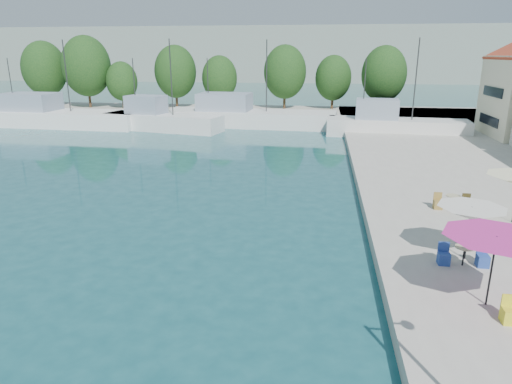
% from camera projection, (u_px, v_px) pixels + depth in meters
% --- Properties ---
extents(quay_far, '(90.00, 16.00, 0.60)m').
position_uv_depth(quay_far, '(238.00, 113.00, 63.65)').
color(quay_far, '#A9A398').
rests_on(quay_far, ground).
extents(hill_west, '(180.00, 40.00, 16.00)m').
position_uv_depth(hill_west, '(223.00, 54.00, 152.46)').
color(hill_west, gray).
rests_on(hill_west, ground).
extents(hill_east, '(140.00, 40.00, 12.00)m').
position_uv_depth(hill_east, '(427.00, 60.00, 162.40)').
color(hill_east, gray).
rests_on(hill_east, ground).
extents(trawler_01, '(21.31, 6.37, 10.20)m').
position_uv_depth(trawler_01, '(51.00, 117.00, 54.28)').
color(trawler_01, white).
rests_on(trawler_01, ground).
extents(trawler_02, '(14.06, 6.34, 10.20)m').
position_uv_depth(trawler_02, '(160.00, 121.00, 51.20)').
color(trawler_02, silver).
rests_on(trawler_02, ground).
extents(trawler_03, '(20.50, 6.51, 10.20)m').
position_uv_depth(trawler_03, '(245.00, 117.00, 54.22)').
color(trawler_03, silver).
rests_on(trawler_03, ground).
extents(trawler_04, '(14.40, 4.81, 10.20)m').
position_uv_depth(trawler_04, '(393.00, 126.00, 47.34)').
color(trawler_04, silver).
rests_on(trawler_04, ground).
extents(tree_01, '(6.45, 6.45, 9.55)m').
position_uv_depth(tree_01, '(44.00, 69.00, 68.15)').
color(tree_01, '#3F2B19').
rests_on(tree_01, quay_far).
extents(tree_02, '(6.93, 6.93, 10.26)m').
position_uv_depth(tree_02, '(86.00, 66.00, 66.18)').
color(tree_02, '#3F2B19').
rests_on(tree_02, quay_far).
extents(tree_03, '(4.48, 4.48, 6.63)m').
position_uv_depth(tree_03, '(122.00, 81.00, 66.13)').
color(tree_03, '#3F2B19').
rests_on(tree_03, quay_far).
extents(tree_04, '(6.03, 6.03, 8.93)m').
position_uv_depth(tree_04, '(175.00, 72.00, 66.35)').
color(tree_04, '#3F2B19').
rests_on(tree_04, quay_far).
extents(tree_05, '(5.05, 5.05, 7.47)m').
position_uv_depth(tree_05, '(220.00, 78.00, 65.55)').
color(tree_05, '#3F2B19').
rests_on(tree_05, quay_far).
extents(tree_06, '(6.04, 6.04, 8.95)m').
position_uv_depth(tree_06, '(285.00, 72.00, 64.92)').
color(tree_06, '#3F2B19').
rests_on(tree_06, quay_far).
extents(tree_07, '(5.09, 5.09, 7.53)m').
position_uv_depth(tree_07, '(333.00, 78.00, 64.89)').
color(tree_07, '#3F2B19').
rests_on(tree_07, quay_far).
extents(tree_08, '(5.94, 5.94, 8.79)m').
position_uv_depth(tree_08, '(384.00, 74.00, 60.88)').
color(tree_08, '#3F2B19').
rests_on(tree_08, quay_far).
extents(umbrella_pink, '(3.25, 3.25, 2.35)m').
position_uv_depth(umbrella_pink, '(496.00, 244.00, 13.99)').
color(umbrella_pink, black).
rests_on(umbrella_pink, quay_right).
extents(umbrella_white, '(2.55, 2.55, 2.14)m').
position_uv_depth(umbrella_white, '(471.00, 213.00, 17.31)').
color(umbrella_white, black).
rests_on(umbrella_white, quay_right).
extents(cafe_table_02, '(1.82, 0.70, 0.76)m').
position_uv_depth(cafe_table_02, '(463.00, 258.00, 17.22)').
color(cafe_table_02, black).
rests_on(cafe_table_02, quay_right).
extents(cafe_table_03, '(1.82, 0.70, 0.76)m').
position_uv_depth(cafe_table_03, '(452.00, 204.00, 23.40)').
color(cafe_table_03, black).
rests_on(cafe_table_03, quay_right).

